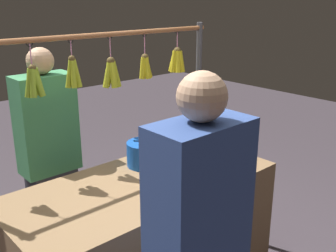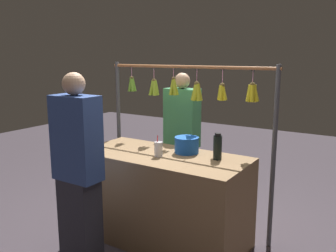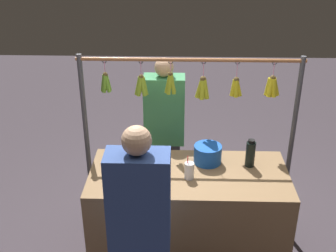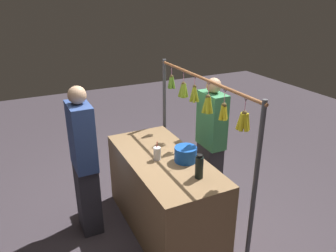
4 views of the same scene
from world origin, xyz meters
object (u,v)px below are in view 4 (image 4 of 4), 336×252
at_px(water_bottle, 199,167).
at_px(drink_cup, 157,153).
at_px(customer_person, 85,164).
at_px(blue_bucket, 186,154).
at_px(vendor_person, 211,143).

bearing_deg(water_bottle, drink_cup, 21.92).
xyz_separation_m(water_bottle, customer_person, (0.85, 0.91, -0.17)).
relative_size(blue_bucket, drink_cup, 1.17).
xyz_separation_m(blue_bucket, vendor_person, (0.39, -0.57, -0.16)).
distance_m(water_bottle, blue_bucket, 0.36).
relative_size(blue_bucket, customer_person, 0.14).
bearing_deg(customer_person, drink_cup, -115.44).
bearing_deg(drink_cup, vendor_person, -74.54).
distance_m(drink_cup, customer_person, 0.78).
bearing_deg(blue_bucket, drink_cup, 57.63).
distance_m(drink_cup, vendor_person, 0.87).
bearing_deg(drink_cup, customer_person, 64.56).
relative_size(vendor_person, customer_person, 0.96).
relative_size(drink_cup, customer_person, 0.12).
relative_size(drink_cup, vendor_person, 0.12).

